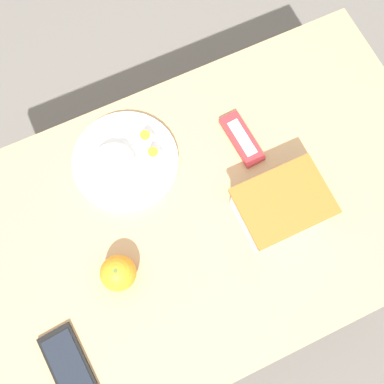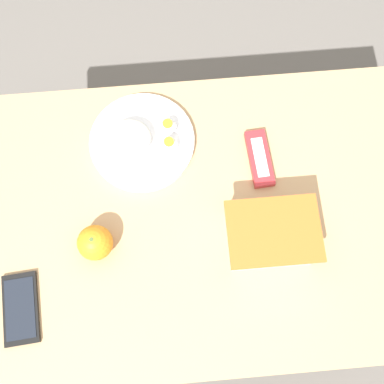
% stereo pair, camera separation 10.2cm
% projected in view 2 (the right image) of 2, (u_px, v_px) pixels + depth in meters
% --- Properties ---
extents(ground_plane, '(10.00, 10.00, 0.00)m').
position_uv_depth(ground_plane, '(182.00, 262.00, 1.74)').
color(ground_plane, '#66605B').
extents(table, '(1.27, 0.71, 0.73)m').
position_uv_depth(table, '(176.00, 226.00, 1.12)').
color(table, tan).
rests_on(table, ground_plane).
extents(food_container, '(0.20, 0.15, 0.10)m').
position_uv_depth(food_container, '(270.00, 236.00, 0.98)').
color(food_container, white).
rests_on(food_container, table).
extents(orange_fruit, '(0.08, 0.08, 0.08)m').
position_uv_depth(orange_fruit, '(95.00, 243.00, 0.98)').
color(orange_fruit, orange).
rests_on(orange_fruit, table).
extents(rice_plate, '(0.25, 0.25, 0.07)m').
position_uv_depth(rice_plate, '(140.00, 140.00, 1.07)').
color(rice_plate, white).
rests_on(rice_plate, table).
extents(candy_bar, '(0.06, 0.14, 0.02)m').
position_uv_depth(candy_bar, '(259.00, 159.00, 1.07)').
color(candy_bar, '#B7282D').
rests_on(candy_bar, table).
extents(cell_phone, '(0.09, 0.16, 0.01)m').
position_uv_depth(cell_phone, '(21.00, 309.00, 0.97)').
color(cell_phone, black).
rests_on(cell_phone, table).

